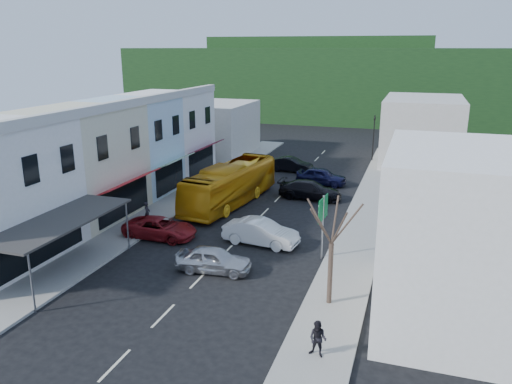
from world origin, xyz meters
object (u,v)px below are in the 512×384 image
Objects in this scene: car_white at (261,234)px; pedestrian_right at (318,337)px; direction_sign at (322,228)px; bus at (230,185)px; car_silver at (214,260)px; street_tree at (331,244)px; car_red at (160,228)px; traffic_signal at (373,139)px; pedestrian_left at (147,212)px.

pedestrian_right is at bearing -145.65° from car_white.
bus is at bearing 142.22° from direction_sign.
pedestrian_right is at bearing -52.70° from bus.
bus is at bearing 11.74° from car_silver.
street_tree reaches higher than bus.
direction_sign is at bearing 104.75° from street_tree.
car_white is 1.12× the size of direction_sign.
car_red is at bearing -175.03° from direction_sign.
car_red is at bearing 81.81° from traffic_signal.
street_tree reaches higher than car_red.
car_white is at bearing -110.54° from pedestrian_left.
car_white is (4.91, -7.40, -0.85)m from bus.
street_tree is (14.16, -7.20, 2.24)m from pedestrian_left.
car_silver is 6.64m from direction_sign.
bus is 2.94× the size of direction_sign.
direction_sign is 27.97m from traffic_signal.
street_tree reaches higher than direction_sign.
car_white is 27.30m from traffic_signal.
pedestrian_right is at bearing -74.55° from direction_sign.
street_tree is at bearing -114.12° from car_red.
car_red is at bearing -147.34° from pedestrian_left.
pedestrian_left is at bearing 77.00° from traffic_signal.
bus is at bearing 127.02° from street_tree.
car_red is at bearing 152.03° from pedestrian_right.
pedestrian_right is 37.94m from traffic_signal.
car_red is at bearing -94.94° from bus.
car_red is 10.87m from direction_sign.
pedestrian_left is 29.24m from traffic_signal.
bus is 21.34m from pedestrian_right.
direction_sign is at bearing -36.28° from bus.
car_white is at bearing -20.17° from car_silver.
bus is 6.82× the size of pedestrian_right.
traffic_signal reaches higher than car_white.
bus is 7.65m from pedestrian_left.
pedestrian_right is 0.33× the size of traffic_signal.
direction_sign is 5.71m from street_tree.
street_tree reaches higher than car_silver.
pedestrian_left reaches higher than car_silver.
bus reaches higher than pedestrian_left.
traffic_signal reaches higher than direction_sign.
car_red is 2.62m from pedestrian_left.
bus is 6.82× the size of pedestrian_left.
pedestrian_right is (12.56, -10.00, 0.30)m from car_red.
pedestrian_right is at bearing -144.63° from pedestrian_left.
bus is at bearing 39.70° from car_white.
direction_sign reaches higher than pedestrian_left.
car_silver is at bearing 165.50° from street_tree.
car_red is 2.71× the size of pedestrian_right.
car_red is at bearing 104.67° from car_white.
bus is 2.64× the size of car_white.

